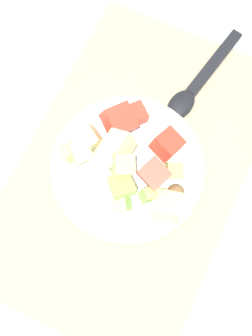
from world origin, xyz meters
TOP-DOWN VIEW (x-y plane):
  - ground_plane at (0.00, 0.00)m, footprint 2.40×2.40m
  - placemat at (0.00, 0.00)m, footprint 0.51×0.32m
  - salad_bowl at (-0.02, 0.00)m, footprint 0.22×0.22m
  - serving_spoon at (0.16, -0.03)m, footprint 0.19×0.06m

SIDE VIEW (x-z plane):
  - ground_plane at x=0.00m, z-range 0.00..0.00m
  - placemat at x=0.00m, z-range 0.00..0.01m
  - serving_spoon at x=0.16m, z-range 0.00..0.02m
  - salad_bowl at x=-0.02m, z-range -0.02..0.10m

